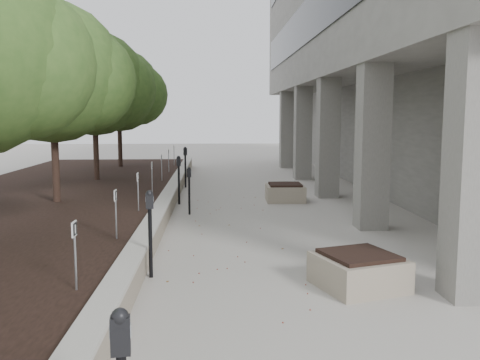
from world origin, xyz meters
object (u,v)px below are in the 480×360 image
object	(u,v)px
crabapple_tree_5	(119,108)
parking_meter_5	(185,167)
parking_meter_3	(189,191)
crabapple_tree_4	(94,106)
parking_meter_4	(179,180)
crabapple_tree_3	(53,102)
planter_front	(359,270)
parking_meter_2	(150,234)
planter_back	(285,192)

from	to	relation	value
crabapple_tree_5	parking_meter_5	bearing A→B (deg)	-53.76
parking_meter_3	parking_meter_5	xyz separation A→B (m)	(-0.40, 5.56, 0.12)
crabapple_tree_4	parking_meter_4	world-z (taller)	crabapple_tree_4
crabapple_tree_3	parking_meter_3	xyz separation A→B (m)	(3.65, 0.01, -2.45)
planter_front	parking_meter_2	bearing A→B (deg)	168.28
parking_meter_3	parking_meter_5	world-z (taller)	parking_meter_5
crabapple_tree_5	parking_meter_3	distance (m)	10.92
planter_back	parking_meter_5	bearing A→B (deg)	135.42
parking_meter_3	planter_back	bearing A→B (deg)	40.64
parking_meter_4	parking_meter_5	distance (m)	3.83
parking_meter_3	planter_front	bearing A→B (deg)	-60.46
parking_meter_2	planter_front	world-z (taller)	parking_meter_2
parking_meter_4	crabapple_tree_5	bearing A→B (deg)	107.39
parking_meter_3	crabapple_tree_5	bearing A→B (deg)	114.48
parking_meter_2	parking_meter_4	size ratio (longest dim) A/B	1.00
crabapple_tree_4	planter_front	size ratio (longest dim) A/B	4.41
parking_meter_4	crabapple_tree_3	bearing A→B (deg)	-155.99
crabapple_tree_4	crabapple_tree_5	xyz separation A→B (m)	(0.00, 5.00, 0.00)
planter_front	crabapple_tree_4	bearing A→B (deg)	120.26
crabapple_tree_4	parking_meter_4	distance (m)	5.18
crabapple_tree_4	parking_meter_4	xyz separation A→B (m)	(3.25, -3.27, -2.36)
crabapple_tree_5	planter_back	distance (m)	10.63
crabapple_tree_4	parking_meter_5	bearing A→B (deg)	9.89
crabapple_tree_4	crabapple_tree_5	bearing A→B (deg)	90.00
parking_meter_2	planter_back	size ratio (longest dim) A/B	1.24
crabapple_tree_4	planter_back	distance (m)	7.75
crabapple_tree_3	crabapple_tree_4	distance (m)	5.00
parking_meter_2	planter_front	size ratio (longest dim) A/B	1.23
crabapple_tree_5	parking_meter_5	world-z (taller)	crabapple_tree_5
parking_meter_4	crabapple_tree_4	bearing A→B (deg)	130.79
crabapple_tree_4	parking_meter_3	distance (m)	6.65
parking_meter_4	parking_meter_5	size ratio (longest dim) A/B	0.97
crabapple_tree_3	crabapple_tree_4	bearing A→B (deg)	90.00
crabapple_tree_3	planter_back	distance (m)	7.56
crabapple_tree_3	crabapple_tree_4	world-z (taller)	same
planter_back	crabapple_tree_3	bearing A→B (deg)	-161.63
planter_front	planter_back	world-z (taller)	planter_front
crabapple_tree_3	parking_meter_3	world-z (taller)	crabapple_tree_3
planter_front	planter_back	distance (m)	8.64
crabapple_tree_5	planter_front	distance (m)	17.96
crabapple_tree_4	parking_meter_3	size ratio (longest dim) A/B	4.06
planter_front	crabapple_tree_5	bearing A→B (deg)	112.10
crabapple_tree_5	parking_meter_3	world-z (taller)	crabapple_tree_5
parking_meter_5	planter_front	xyz separation A→B (m)	(3.42, -12.00, -0.50)
parking_meter_3	parking_meter_4	size ratio (longest dim) A/B	0.88
parking_meter_3	planter_back	xyz separation A→B (m)	(3.01, 2.20, -0.38)
parking_meter_2	planter_front	xyz separation A→B (m)	(3.42, -0.71, -0.47)
parking_meter_4	planter_back	distance (m)	3.47
parking_meter_4	parking_meter_5	bearing A→B (deg)	85.92
crabapple_tree_3	crabapple_tree_5	size ratio (longest dim) A/B	1.00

